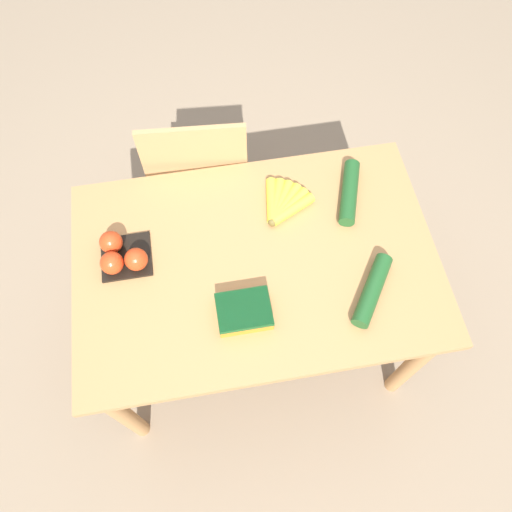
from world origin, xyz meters
TOP-DOWN VIEW (x-y plane):
  - ground_plane at (0.00, 0.00)m, footprint 12.00×12.00m
  - dining_table at (0.00, 0.00)m, footprint 1.22×0.81m
  - chair at (-0.14, 0.56)m, footprint 0.45×0.43m
  - banana_bunch at (0.13, 0.19)m, footprint 0.18×0.19m
  - tomato_pack at (-0.44, 0.07)m, footprint 0.17×0.17m
  - carrot_bag at (-0.07, -0.18)m, footprint 0.17×0.13m
  - cucumber_near at (0.34, -0.18)m, footprint 0.19×0.24m
  - cucumber_far at (0.37, 0.19)m, footprint 0.14×0.26m

SIDE VIEW (x-z plane):
  - ground_plane at x=0.00m, z-range 0.00..0.00m
  - chair at x=-0.14m, z-range 0.02..0.94m
  - dining_table at x=0.00m, z-range 0.26..1.00m
  - banana_bunch at x=0.13m, z-range 0.74..0.77m
  - cucumber_near at x=0.34m, z-range 0.74..0.79m
  - cucumber_far at x=0.37m, z-range 0.74..0.79m
  - carrot_bag at x=-0.07m, z-range 0.74..0.79m
  - tomato_pack at x=-0.44m, z-range 0.73..0.82m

